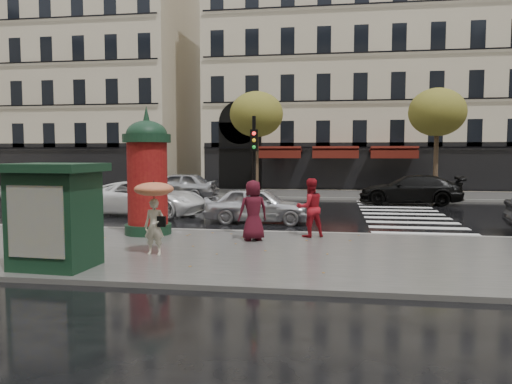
% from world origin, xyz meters
% --- Properties ---
extents(ground, '(160.00, 160.00, 0.00)m').
position_xyz_m(ground, '(0.00, 0.00, 0.00)').
color(ground, black).
rests_on(ground, ground).
extents(near_sidewalk, '(90.00, 7.00, 0.12)m').
position_xyz_m(near_sidewalk, '(0.00, -0.50, 0.06)').
color(near_sidewalk, '#474744').
rests_on(near_sidewalk, ground).
extents(far_sidewalk, '(90.00, 6.00, 0.12)m').
position_xyz_m(far_sidewalk, '(0.00, 19.00, 0.06)').
color(far_sidewalk, '#474744').
rests_on(far_sidewalk, ground).
extents(near_kerb, '(90.00, 0.25, 0.14)m').
position_xyz_m(near_kerb, '(0.00, 3.00, 0.07)').
color(near_kerb, slate).
rests_on(near_kerb, ground).
extents(far_kerb, '(90.00, 0.25, 0.14)m').
position_xyz_m(far_kerb, '(0.00, 16.00, 0.07)').
color(far_kerb, slate).
rests_on(far_kerb, ground).
extents(zebra_crossing, '(3.60, 11.75, 0.01)m').
position_xyz_m(zebra_crossing, '(6.00, 9.60, 0.01)').
color(zebra_crossing, silver).
rests_on(zebra_crossing, ground).
extents(bldg_far_corner, '(26.00, 14.00, 22.90)m').
position_xyz_m(bldg_far_corner, '(6.00, 30.00, 11.31)').
color(bldg_far_corner, '#B7A88C').
rests_on(bldg_far_corner, ground).
extents(bldg_far_left, '(24.00, 14.00, 22.90)m').
position_xyz_m(bldg_far_left, '(-22.00, 30.00, 11.31)').
color(bldg_far_left, '#B7A88C').
rests_on(bldg_far_left, ground).
extents(tree_far_left, '(3.40, 3.40, 6.64)m').
position_xyz_m(tree_far_left, '(-2.00, 18.00, 5.17)').
color(tree_far_left, '#38281C').
rests_on(tree_far_left, ground).
extents(tree_far_right, '(3.40, 3.40, 6.64)m').
position_xyz_m(tree_far_right, '(9.00, 18.00, 5.17)').
color(tree_far_right, '#38281C').
rests_on(tree_far_right, ground).
extents(woman_umbrella, '(1.02, 1.02, 1.96)m').
position_xyz_m(woman_umbrella, '(-1.72, -1.26, 1.41)').
color(woman_umbrella, beige).
rests_on(woman_umbrella, near_sidewalk).
extents(woman_red, '(1.12, 1.02, 1.85)m').
position_xyz_m(woman_red, '(2.15, 2.12, 1.05)').
color(woman_red, '#A2141E').
rests_on(woman_red, near_sidewalk).
extents(man_burgundy, '(1.06, 0.92, 1.83)m').
position_xyz_m(man_burgundy, '(0.49, 1.20, 1.04)').
color(man_burgundy, '#430D18').
rests_on(man_burgundy, near_sidewalk).
extents(morris_column, '(1.55, 1.55, 4.16)m').
position_xyz_m(morris_column, '(-3.11, 1.91, 2.11)').
color(morris_column, black).
rests_on(morris_column, near_sidewalk).
extents(traffic_light, '(0.26, 0.36, 3.78)m').
position_xyz_m(traffic_light, '(0.43, 1.73, 2.41)').
color(traffic_light, black).
rests_on(traffic_light, near_sidewalk).
extents(newsstand, '(2.10, 1.80, 2.41)m').
position_xyz_m(newsstand, '(-3.46, -3.00, 1.36)').
color(newsstand, black).
rests_on(newsstand, near_sidewalk).
extents(car_silver, '(4.23, 1.74, 1.44)m').
position_xyz_m(car_silver, '(-0.06, 5.78, 0.72)').
color(car_silver, silver).
rests_on(car_silver, ground).
extents(car_white, '(5.81, 3.20, 1.54)m').
position_xyz_m(car_white, '(-5.34, 7.31, 0.77)').
color(car_white, white).
rests_on(car_white, ground).
extents(car_black, '(5.57, 2.69, 1.56)m').
position_xyz_m(car_black, '(6.98, 14.20, 0.78)').
color(car_black, black).
rests_on(car_black, ground).
extents(car_far_silver, '(4.77, 1.99, 1.61)m').
position_xyz_m(car_far_silver, '(-6.29, 15.00, 0.81)').
color(car_far_silver, '#ACADB1').
rests_on(car_far_silver, ground).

